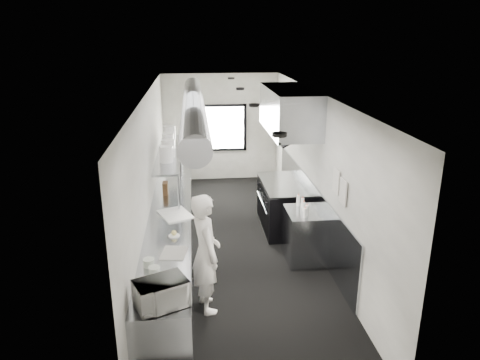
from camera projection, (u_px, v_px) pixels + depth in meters
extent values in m
cube|color=black|center=(235.00, 244.00, 8.49)|extent=(3.00, 8.00, 0.01)
cube|color=silver|center=(235.00, 94.00, 7.61)|extent=(3.00, 8.00, 0.01)
cube|color=silver|center=(221.00, 128.00, 11.83)|extent=(3.00, 0.02, 2.80)
cube|color=silver|center=(274.00, 299.00, 4.28)|extent=(3.00, 0.02, 2.80)
cube|color=silver|center=(150.00, 176.00, 7.90)|extent=(0.02, 8.00, 2.80)
cube|color=silver|center=(317.00, 171.00, 8.20)|extent=(0.02, 8.00, 2.80)
cube|color=#9BA0A9|center=(309.00, 208.00, 8.75)|extent=(0.03, 5.50, 1.10)
cylinder|color=gray|center=(193.00, 106.00, 8.00)|extent=(0.40, 6.40, 0.40)
cube|color=white|center=(221.00, 128.00, 11.79)|extent=(1.20, 0.03, 1.10)
cube|color=black|center=(220.00, 106.00, 11.62)|extent=(1.36, 0.03, 0.08)
cube|color=black|center=(221.00, 149.00, 11.99)|extent=(1.36, 0.03, 0.08)
cube|color=black|center=(196.00, 128.00, 11.74)|extent=(0.08, 0.03, 1.25)
cube|color=black|center=(245.00, 127.00, 11.87)|extent=(0.08, 0.03, 1.25)
cube|color=#9BA0A9|center=(289.00, 110.00, 8.50)|extent=(0.80, 2.20, 0.80)
cube|color=#9BA0A9|center=(269.00, 131.00, 8.59)|extent=(0.05, 2.20, 0.05)
cube|color=black|center=(284.00, 128.00, 8.60)|extent=(0.50, 2.10, 0.28)
cube|color=#9BA0A9|center=(171.00, 237.00, 7.76)|extent=(0.70, 6.00, 0.90)
cube|color=#9BA0A9|center=(169.00, 153.00, 8.83)|extent=(0.45, 3.00, 0.04)
cylinder|color=#9BA0A9|center=(178.00, 192.00, 7.63)|extent=(0.04, 0.04, 0.66)
cylinder|color=#9BA0A9|center=(180.00, 168.00, 8.95)|extent=(0.04, 0.04, 0.66)
cylinder|color=#9BA0A9|center=(181.00, 151.00, 10.27)|extent=(0.04, 0.04, 0.66)
cube|color=black|center=(283.00, 206.00, 9.11)|extent=(0.85, 1.60, 0.90)
cube|color=#9BA0A9|center=(284.00, 184.00, 8.97)|extent=(0.85, 1.60, 0.04)
cube|color=#9BA0A9|center=(263.00, 207.00, 9.07)|extent=(0.03, 1.55, 0.80)
cylinder|color=#9BA0A9|center=(262.00, 202.00, 9.04)|extent=(0.03, 1.30, 0.03)
cube|color=#9BA0A9|center=(305.00, 236.00, 7.80)|extent=(0.65, 0.80, 0.90)
cube|color=#9BA0A9|center=(177.00, 173.00, 11.26)|extent=(0.70, 1.20, 0.90)
cube|color=silver|center=(336.00, 181.00, 7.00)|extent=(0.02, 0.28, 0.38)
cube|color=silver|center=(343.00, 192.00, 6.69)|extent=(0.02, 0.28, 0.38)
imported|color=white|center=(206.00, 253.00, 6.28)|extent=(0.56, 0.72, 1.75)
imported|color=silver|center=(161.00, 293.00, 4.99)|extent=(0.64, 0.58, 0.31)
cylinder|color=silver|center=(154.00, 271.00, 5.67)|extent=(0.18, 0.18, 0.10)
cylinder|color=silver|center=(149.00, 263.00, 5.86)|extent=(0.16, 0.16, 0.11)
cube|color=silver|center=(174.00, 253.00, 6.22)|extent=(0.40, 0.47, 0.01)
cylinder|color=white|center=(174.00, 236.00, 6.74)|extent=(0.21, 0.21, 0.01)
sphere|color=#DBC973|center=(174.00, 233.00, 6.73)|extent=(0.08, 0.08, 0.08)
cube|color=silver|center=(175.00, 214.00, 7.52)|extent=(0.66, 0.74, 0.02)
cube|color=brown|center=(165.00, 188.00, 8.45)|extent=(0.10, 0.21, 0.23)
cylinder|color=white|center=(166.00, 154.00, 8.09)|extent=(0.26, 0.26, 0.29)
cylinder|color=white|center=(168.00, 148.00, 8.41)|extent=(0.31, 0.31, 0.33)
cylinder|color=white|center=(168.00, 142.00, 8.91)|extent=(0.23, 0.23, 0.33)
cylinder|color=white|center=(169.00, 135.00, 9.32)|extent=(0.32, 0.32, 0.40)
cylinder|color=silver|center=(305.00, 213.00, 7.39)|extent=(0.06, 0.06, 0.17)
cylinder|color=silver|center=(307.00, 210.00, 7.47)|extent=(0.06, 0.06, 0.18)
cylinder|color=silver|center=(304.00, 206.00, 7.67)|extent=(0.07, 0.07, 0.16)
cylinder|color=silver|center=(302.00, 203.00, 7.80)|extent=(0.07, 0.07, 0.18)
cylinder|color=silver|center=(298.00, 201.00, 7.88)|extent=(0.09, 0.09, 0.20)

